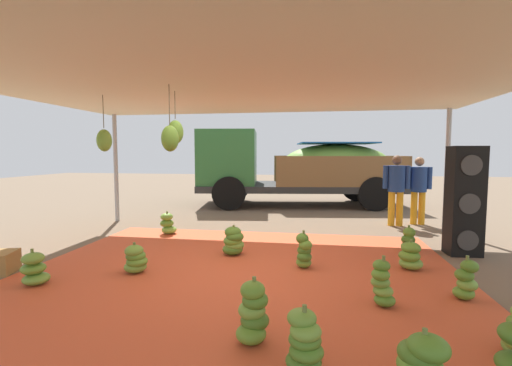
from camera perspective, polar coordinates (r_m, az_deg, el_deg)
name	(u,v)px	position (r m, az deg, el deg)	size (l,w,h in m)	color
ground_plane	(267,229)	(8.06, 1.80, -7.28)	(40.00, 40.00, 0.00)	brown
tarp_orange	(240,272)	(5.20, -2.61, -14.05)	(6.14, 5.19, 0.01)	#D1512D
tent_canopy	(236,84)	(4.94, -3.23, 15.46)	(8.00, 7.00, 2.68)	#9EA0A5
banana_bunch_0	(410,257)	(5.71, 23.39, -10.72)	(0.39, 0.39, 0.44)	#75A83D
banana_bunch_1	(34,270)	(5.47, -31.85, -11.67)	(0.37, 0.37, 0.46)	#6B9E38
banana_bunch_2	(409,240)	(6.67, 23.16, -8.42)	(0.30, 0.30, 0.46)	#6B9E38
banana_bunch_3	(233,242)	(5.98, -3.61, -9.30)	(0.46, 0.44, 0.50)	#477523
banana_bunch_4	(466,281)	(4.86, 30.47, -13.32)	(0.34, 0.33, 0.51)	#60932D
banana_bunch_6	(382,284)	(4.31, 19.48, -14.97)	(0.33, 0.33, 0.56)	#518428
banana_bunch_7	(253,313)	(3.37, -0.48, -20.01)	(0.37, 0.38, 0.59)	#60932D
banana_bunch_8	(304,252)	(5.35, 7.67, -10.81)	(0.30, 0.28, 0.55)	#60932D
banana_bunch_10	(168,224)	(7.70, -13.89, -6.39)	(0.46, 0.42, 0.48)	#75A83D
banana_bunch_11	(136,260)	(5.38, -18.64, -11.49)	(0.36, 0.37, 0.44)	#6B9E38
banana_bunch_12	(305,342)	(3.04, 7.75, -23.86)	(0.36, 0.37, 0.52)	#477523
cargo_truck_main	(294,167)	(11.61, 6.05, 2.62)	(6.55, 3.18, 2.40)	#2D2D2D
worker_0	(396,185)	(8.86, 21.46, -0.27)	(0.60, 0.37, 1.64)	orange
worker_1	(419,185)	(9.23, 24.51, -0.33)	(0.58, 0.36, 1.59)	orange
speaker_stack	(465,201)	(6.81, 30.31, -2.49)	(0.53, 0.43, 1.80)	black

